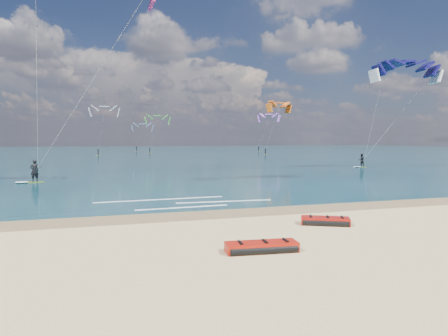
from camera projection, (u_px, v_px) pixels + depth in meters
The scene contains 9 objects.
ground at pixel (133, 166), 53.93m from camera, with size 320.00×320.00×0.00m, color tan.
wet_sand_strip at pixel (195, 215), 18.67m from camera, with size 320.00×2.40×0.01m, color brown.
sea at pixel (116, 152), 114.90m from camera, with size 320.00×200.00×0.04m, color #0A343B.
packed_kite_left at pixel (261, 252), 12.58m from camera, with size 2.47×1.01×0.37m, color #B71709, non-canonical shape.
packed_kite_mid at pixel (325, 225), 16.56m from camera, with size 2.15×1.04×0.38m, color #AB120B, non-canonical shape.
kitesurfer_main at pixel (61, 69), 29.32m from camera, with size 12.61×8.50×17.22m.
kitesurfer_far at pixel (385, 108), 48.04m from camera, with size 9.09×7.13×14.08m.
shoreline_foam at pixel (186, 202), 22.30m from camera, with size 9.85×3.61×0.01m.
distant_kites at pixel (130, 132), 94.40m from camera, with size 90.35×41.70×11.84m.
Camera 1 is at (-4.18, -15.04, 3.53)m, focal length 32.00 mm.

